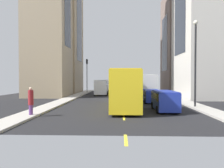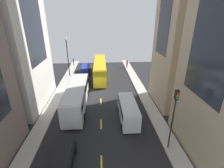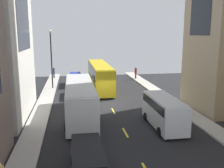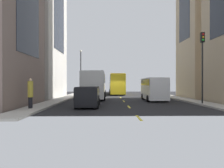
{
  "view_description": "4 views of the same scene",
  "coord_description": "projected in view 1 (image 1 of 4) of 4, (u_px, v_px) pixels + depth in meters",
  "views": [
    {
      "loc": [
        0.24,
        31.61,
        2.84
      ],
      "look_at": [
        1.3,
        3.28,
        2.16
      ],
      "focal_mm": 37.13,
      "sensor_mm": 36.0,
      "label": 1
    },
    {
      "loc": [
        0.23,
        -26.02,
        12.62
      ],
      "look_at": [
        1.97,
        -0.27,
        1.78
      ],
      "focal_mm": 26.16,
      "sensor_mm": 36.0,
      "label": 2
    },
    {
      "loc": [
        -4.16,
        -28.12,
        7.91
      ],
      "look_at": [
        0.76,
        2.61,
        1.73
      ],
      "focal_mm": 40.98,
      "sensor_mm": 36.0,
      "label": 3
    },
    {
      "loc": [
        -1.77,
        -33.55,
        1.96
      ],
      "look_at": [
        -1.05,
        4.23,
        1.87
      ],
      "focal_mm": 35.71,
      "sensor_mm": 36.0,
      "label": 4
    }
  ],
  "objects": [
    {
      "name": "lane_stripe_2",
      "position": [
        122.0,
        95.0,
        40.63
      ],
      "size": [
        0.16,
        2.0,
        0.01
      ],
      "primitive_type": "cube",
      "color": "yellow",
      "rests_on": "ground"
    },
    {
      "name": "lane_stripe_7",
      "position": [
        126.0,
        140.0,
        10.65
      ],
      "size": [
        0.16,
        2.0,
        0.01
      ],
      "primitive_type": "cube",
      "color": "yellow",
      "rests_on": "ground"
    },
    {
      "name": "car_blue_2",
      "position": [
        151.0,
        95.0,
        27.3
      ],
      "size": [
        1.95,
        4.5,
        1.5
      ],
      "color": "#2338AD",
      "rests_on": "ground"
    },
    {
      "name": "pedestrian_crossing_near",
      "position": [
        157.0,
        86.0,
        48.45
      ],
      "size": [
        0.4,
        0.4,
        2.19
      ],
      "rotation": [
        0.0,
        0.0,
        5.49
      ],
      "color": "black",
      "rests_on": "ground"
    },
    {
      "name": "lane_stripe_5",
      "position": [
        123.0,
        107.0,
        22.64
      ],
      "size": [
        0.16,
        2.0,
        0.01
      ],
      "primitive_type": "cube",
      "color": "yellow",
      "rests_on": "ground"
    },
    {
      "name": "car_blue_0",
      "position": [
        164.0,
        99.0,
        20.21
      ],
      "size": [
        1.89,
        4.71,
        1.75
      ],
      "color": "#2338AD",
      "rests_on": "ground"
    },
    {
      "name": "building_west_1",
      "position": [
        209.0,
        0.0,
        33.7
      ],
      "size": [
        8.34,
        11.09,
        28.43
      ],
      "color": "beige",
      "rests_on": "ground"
    },
    {
      "name": "lane_stripe_3",
      "position": [
        122.0,
        97.0,
        34.63
      ],
      "size": [
        0.16,
        2.0,
        0.01
      ],
      "primitive_type": "cube",
      "color": "yellow",
      "rests_on": "ground"
    },
    {
      "name": "lane_stripe_1",
      "position": [
        122.0,
        92.0,
        46.62
      ],
      "size": [
        0.16,
        2.0,
        0.01
      ],
      "primitive_type": "cube",
      "color": "yellow",
      "rests_on": "ground"
    },
    {
      "name": "car_black_1",
      "position": [
        139.0,
        88.0,
        46.39
      ],
      "size": [
        1.9,
        4.49,
        1.69
      ],
      "color": "black",
      "rests_on": "ground"
    },
    {
      "name": "sidewalk_west",
      "position": [
        176.0,
        99.0,
        31.36
      ],
      "size": [
        1.8,
        44.0,
        0.15
      ],
      "primitive_type": "cube",
      "color": "#B2ADA3",
      "rests_on": "ground"
    },
    {
      "name": "building_east_0",
      "position": [
        59.0,
        23.0,
        45.93
      ],
      "size": [
        8.1,
        9.43,
        27.88
      ],
      "color": "tan",
      "rests_on": "ground"
    },
    {
      "name": "streetcar_yellow",
      "position": [
        124.0,
        86.0,
        23.28
      ],
      "size": [
        2.7,
        13.51,
        3.59
      ],
      "color": "yellow",
      "rests_on": "ground"
    },
    {
      "name": "lane_stripe_0",
      "position": [
        122.0,
        91.0,
        52.61
      ],
      "size": [
        0.16,
        2.0,
        0.01
      ],
      "primitive_type": "cube",
      "color": "yellow",
      "rests_on": "ground"
    },
    {
      "name": "delivery_van_white",
      "position": [
        102.0,
        86.0,
        39.93
      ],
      "size": [
        2.25,
        6.11,
        2.58
      ],
      "color": "white",
      "rests_on": "ground"
    },
    {
      "name": "lane_stripe_6",
      "position": [
        124.0,
        118.0,
        16.65
      ],
      "size": [
        0.16,
        2.0,
        0.01
      ],
      "primitive_type": "cube",
      "color": "yellow",
      "rests_on": "ground"
    },
    {
      "name": "building_west_0",
      "position": [
        185.0,
        44.0,
        45.58
      ],
      "size": [
        8.0,
        9.47,
        19.32
      ],
      "color": "#7A665B",
      "rests_on": "ground"
    },
    {
      "name": "sidewalk_east",
      "position": [
        69.0,
        98.0,
        31.91
      ],
      "size": [
        1.8,
        44.0,
        0.15
      ],
      "primitive_type": "cube",
      "color": "#B2ADA3",
      "rests_on": "ground"
    },
    {
      "name": "streetlamp_near",
      "position": [
        195.0,
        55.0,
        22.17
      ],
      "size": [
        0.44,
        0.44,
        8.26
      ],
      "color": "black",
      "rests_on": "ground"
    },
    {
      "name": "city_bus_white",
      "position": [
        144.0,
        84.0,
        35.95
      ],
      "size": [
        2.81,
        11.38,
        3.35
      ],
      "color": "silver",
      "rests_on": "ground"
    },
    {
      "name": "lane_stripe_4",
      "position": [
        123.0,
        101.0,
        28.64
      ],
      "size": [
        0.16,
        2.0,
        0.01
      ],
      "primitive_type": "cube",
      "color": "yellow",
      "rests_on": "ground"
    },
    {
      "name": "pedestrian_crossing_mid",
      "position": [
        31.0,
        100.0,
        17.14
      ],
      "size": [
        0.38,
        0.38,
        2.05
      ],
      "rotation": [
        0.0,
        0.0,
        4.82
      ],
      "color": "#593372",
      "rests_on": "ground"
    },
    {
      "name": "ground_plane",
      "position": [
        122.0,
        99.0,
        31.63
      ],
      "size": [
        40.47,
        40.47,
        0.0
      ],
      "primitive_type": "plane",
      "color": "black"
    },
    {
      "name": "traffic_light_near_corner",
      "position": [
        87.0,
        70.0,
        45.29
      ],
      "size": [
        0.32,
        0.44,
        6.45
      ],
      "color": "black",
      "rests_on": "ground"
    }
  ]
}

